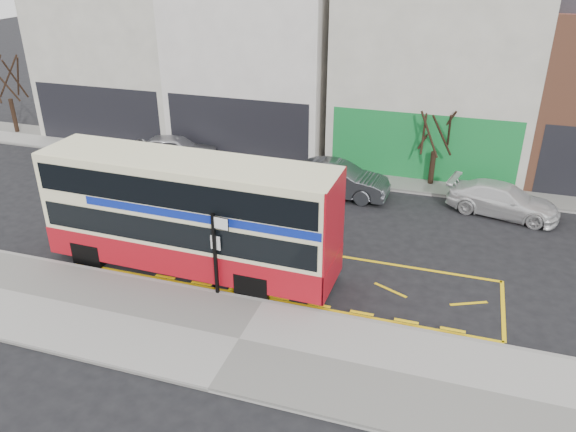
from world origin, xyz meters
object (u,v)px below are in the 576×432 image
(car_silver, at_px, (175,149))
(street_tree_right, at_px, (438,121))
(car_white, at_px, (503,200))
(double_decker_bus, at_px, (190,214))
(street_tree_left, at_px, (3,67))
(bus_stop_post, at_px, (217,246))
(car_grey, at_px, (337,179))

(car_silver, bearing_deg, street_tree_right, -96.78)
(car_white, bearing_deg, car_silver, 97.67)
(double_decker_bus, distance_m, street_tree_left, 19.41)
(double_decker_bus, height_order, car_silver, double_decker_bus)
(car_white, distance_m, street_tree_left, 26.69)
(car_white, relative_size, street_tree_right, 0.98)
(car_silver, bearing_deg, bus_stop_post, -156.61)
(car_grey, height_order, car_white, car_grey)
(bus_stop_post, bearing_deg, street_tree_right, 69.72)
(car_grey, height_order, street_tree_left, street_tree_left)
(double_decker_bus, xyz_separation_m, car_silver, (-5.39, 8.85, -1.34))
(car_grey, bearing_deg, double_decker_bus, 158.54)
(car_white, xyz_separation_m, street_tree_right, (-3.00, 2.09, 2.40))
(street_tree_right, bearing_deg, bus_stop_post, -116.37)
(car_grey, relative_size, street_tree_left, 0.81)
(bus_stop_post, height_order, car_grey, bus_stop_post)
(bus_stop_post, xyz_separation_m, street_tree_right, (5.48, 11.05, 1.22))
(double_decker_bus, relative_size, car_silver, 2.34)
(car_white, distance_m, street_tree_right, 4.37)
(car_white, bearing_deg, bus_stop_post, 148.72)
(street_tree_left, bearing_deg, car_silver, -7.53)
(double_decker_bus, relative_size, street_tree_right, 2.22)
(street_tree_right, bearing_deg, car_silver, -175.91)
(bus_stop_post, xyz_separation_m, street_tree_left, (-17.89, 11.61, 1.98))
(double_decker_bus, height_order, street_tree_right, street_tree_right)
(car_silver, xyz_separation_m, car_white, (15.40, -1.20, -0.09))
(car_white, bearing_deg, double_decker_bus, 139.53)
(street_tree_left, bearing_deg, car_white, -5.75)
(street_tree_right, bearing_deg, car_white, -34.89)
(bus_stop_post, bearing_deg, car_grey, 85.43)
(car_grey, relative_size, car_white, 1.03)
(street_tree_right, bearing_deg, double_decker_bus, -125.73)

